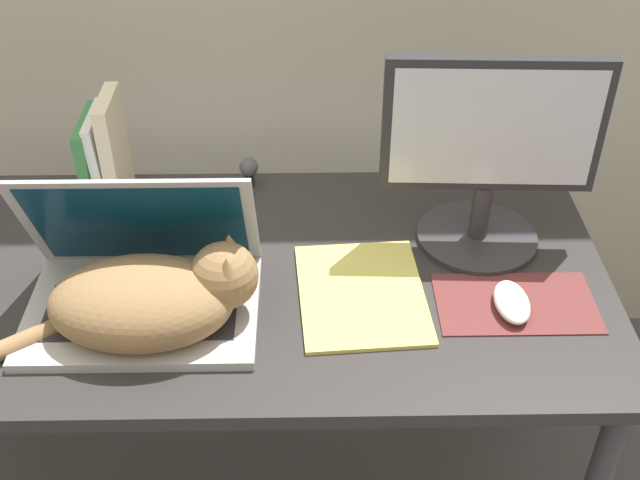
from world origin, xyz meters
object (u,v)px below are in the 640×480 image
external_monitor (489,155)px  webcam (249,169)px  cat (154,298)px  computer_mouse (512,302)px  book_row (105,155)px  laptop (142,283)px  notepad (362,294)px

external_monitor → webcam: size_ratio=5.95×
cat → webcam: 0.46m
cat → computer_mouse: size_ratio=3.86×
book_row → webcam: size_ratio=3.52×
cat → external_monitor: external_monitor is taller
laptop → book_row: size_ratio=1.71×
laptop → external_monitor: size_ratio=1.01×
laptop → book_row: 0.36m
cat → external_monitor: bearing=22.8°
external_monitor → book_row: external_monitor is taller
computer_mouse → book_row: size_ratio=0.48×
computer_mouse → notepad: computer_mouse is taller
cat → book_row: size_ratio=1.86×
external_monitor → notepad: (-0.23, -0.16, -0.19)m
cat → book_row: 0.43m
external_monitor → computer_mouse: 0.27m
computer_mouse → webcam: 0.62m
notepad → cat: bearing=-166.5°
laptop → notepad: bearing=3.1°
computer_mouse → notepad: bearing=170.6°
external_monitor → cat: bearing=-157.2°
computer_mouse → external_monitor: bearing=96.8°
webcam → computer_mouse: bearing=-40.3°
external_monitor → laptop: bearing=-163.5°
external_monitor → book_row: size_ratio=1.69×
notepad → webcam: bearing=121.1°
laptop → webcam: (0.16, 0.38, -0.01)m
laptop → webcam: laptop is taller
computer_mouse → webcam: size_ratio=1.70×
laptop → cat: size_ratio=0.92×
cat → notepad: size_ratio=1.45×
book_row → notepad: size_ratio=0.78×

